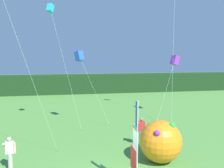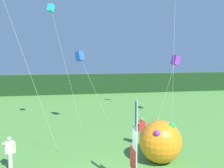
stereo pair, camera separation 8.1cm
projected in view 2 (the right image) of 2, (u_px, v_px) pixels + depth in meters
The scene contains 8 objects.
distant_treeline at pixel (80, 84), 34.76m from camera, with size 80.00×2.40×2.62m, color #193819.
banner_flag at pixel (135, 147), 9.88m from camera, with size 0.06×1.03×3.76m.
person_near_banner at pixel (141, 131), 14.78m from camera, with size 0.55×0.48×1.74m.
person_mid_field at pixel (10, 152), 11.66m from camera, with size 0.55×0.48×1.65m.
inflatable_balloon at pixel (161, 141), 12.56m from camera, with size 2.17×2.17×2.17m.
kite_purple_box_0 at pixel (176, 60), 21.34m from camera, with size 2.73×2.33×5.40m.
kite_blue_box_4 at pixel (80, 56), 18.34m from camera, with size 2.65×0.80×5.75m.
kite_cyan_box_5 at pixel (51, 9), 17.04m from camera, with size 2.31×0.89×8.96m.
Camera 2 is at (-1.25, -9.32, 5.52)m, focal length 39.64 mm.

